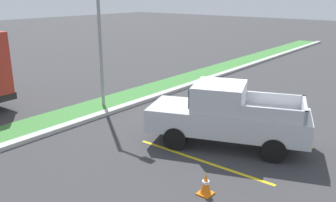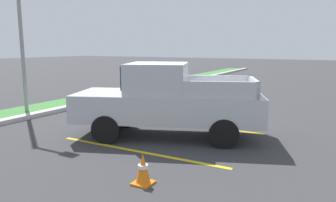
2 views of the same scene
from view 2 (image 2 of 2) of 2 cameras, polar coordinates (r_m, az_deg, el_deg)
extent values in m
plane|color=#38383A|center=(10.06, -1.13, -5.03)|extent=(120.00, 120.00, 0.00)
cube|color=yellow|center=(8.01, -5.42, -8.92)|extent=(0.12, 4.80, 0.01)
cube|color=yellow|center=(10.62, 4.04, -4.24)|extent=(0.12, 4.80, 0.01)
cube|color=#B2B2AD|center=(13.21, -20.29, -1.75)|extent=(56.00, 0.40, 0.15)
cube|color=#42843D|center=(14.06, -23.23, -1.46)|extent=(56.00, 1.80, 0.06)
cylinder|color=black|center=(8.72, -10.95, -4.94)|extent=(0.54, 0.81, 0.76)
cylinder|color=black|center=(10.30, -7.95, -2.60)|extent=(0.54, 0.81, 0.76)
cylinder|color=black|center=(8.29, 9.93, -5.68)|extent=(0.54, 0.81, 0.76)
cylinder|color=black|center=(9.94, 9.56, -3.09)|extent=(0.54, 0.81, 0.76)
cube|color=silver|center=(9.08, -0.01, -0.95)|extent=(3.65, 5.54, 0.76)
cube|color=silver|center=(9.01, -1.90, 4.11)|extent=(2.22, 2.13, 0.84)
cube|color=#2D3842|center=(9.17, -6.98, 4.45)|extent=(1.53, 0.64, 0.63)
cube|color=silver|center=(8.07, 9.45, 1.90)|extent=(0.78, 1.81, 0.44)
cube|color=silver|center=(9.75, 9.15, 3.23)|extent=(0.78, 1.81, 0.44)
cube|color=silver|center=(8.98, 15.04, 2.48)|extent=(1.71, 0.74, 0.44)
cube|color=silver|center=(9.79, -14.98, -1.93)|extent=(1.74, 0.80, 0.28)
cylinder|color=gray|center=(13.49, -24.86, 12.44)|extent=(0.14, 0.14, 6.82)
cube|color=orange|center=(6.22, -4.44, -14.39)|extent=(0.36, 0.36, 0.04)
cone|color=orange|center=(6.11, -4.48, -11.82)|extent=(0.28, 0.28, 0.56)
cylinder|color=white|center=(6.10, -4.49, -11.57)|extent=(0.19, 0.19, 0.07)
camera|label=1|loc=(3.47, -179.58, 34.14)|focal=38.51mm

